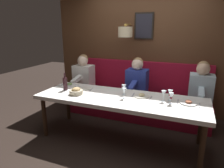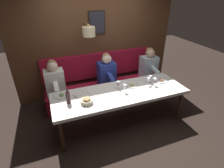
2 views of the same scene
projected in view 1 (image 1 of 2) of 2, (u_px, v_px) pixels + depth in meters
ground_plane at (120, 139)px, 3.36m from camera, size 12.00×12.00×0.00m
dining_table at (120, 101)px, 3.17m from camera, size 0.90×2.63×0.74m
banquette_bench at (135, 107)px, 4.09m from camera, size 0.52×2.83×0.45m
back_wall_panel at (143, 48)px, 4.30m from camera, size 0.59×4.03×2.90m
diner_nearest at (201, 86)px, 3.50m from camera, size 0.60×0.40×0.79m
diner_near at (137, 79)px, 3.91m from camera, size 0.60×0.40×0.79m
diner_middle at (84, 74)px, 4.34m from camera, size 0.60×0.40×0.79m
place_setting_0 at (142, 96)px, 3.17m from camera, size 0.24×0.32×0.05m
place_setting_1 at (70, 85)px, 3.77m from camera, size 0.24×0.31×0.05m
place_setting_2 at (189, 103)px, 2.88m from camera, size 0.24×0.31×0.05m
place_setting_3 at (84, 88)px, 3.58m from camera, size 0.24×0.32×0.01m
wine_glass_0 at (171, 96)px, 2.85m from camera, size 0.07×0.07×0.16m
wine_glass_1 at (124, 87)px, 3.25m from camera, size 0.07×0.07×0.16m
wine_glass_2 at (170, 93)px, 2.97m from camera, size 0.07×0.07×0.16m
wine_glass_3 at (124, 91)px, 3.07m from camera, size 0.07×0.07×0.16m
wine_glass_4 at (164, 94)px, 2.94m from camera, size 0.07×0.07×0.16m
wine_bottle at (65, 84)px, 3.48m from camera, size 0.08×0.08×0.30m
bread_bowl at (76, 91)px, 3.27m from camera, size 0.22×0.22×0.12m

